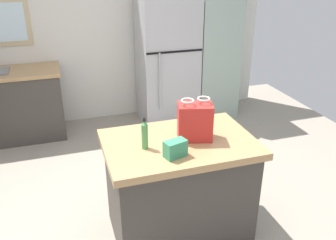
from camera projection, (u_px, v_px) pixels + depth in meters
ground at (150, 227)px, 3.25m from camera, size 6.32×6.32×0.00m
back_wall at (97, 30)px, 4.99m from camera, size 4.85×0.13×2.57m
kitchen_island at (179, 187)px, 3.03m from camera, size 1.19×0.80×0.89m
refrigerator at (167, 61)px, 5.05m from camera, size 0.78×0.69×1.75m
tall_cabinet at (214, 48)px, 5.19m from camera, size 0.60×0.62×2.01m
sink_counter at (13, 105)px, 4.67m from camera, size 1.25×0.65×1.10m
shopping_bag at (195, 121)px, 2.82m from camera, size 0.30×0.24×0.34m
small_box at (175, 149)px, 2.60m from camera, size 0.18×0.13×0.13m
bottle at (145, 135)px, 2.69m from camera, size 0.05×0.05×0.25m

